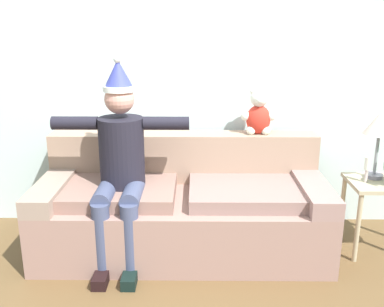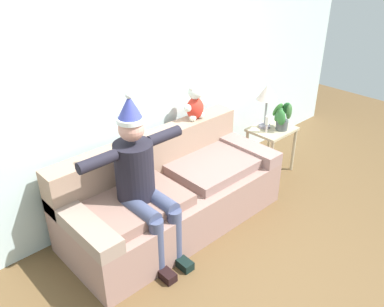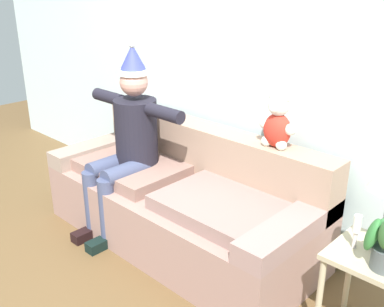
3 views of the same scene
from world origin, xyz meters
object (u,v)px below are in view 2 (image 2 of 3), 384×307
Objects in this scene: person_seated at (142,179)px; teddy_bear at (195,104)px; couch at (171,194)px; side_table at (271,136)px; table_lamp at (267,94)px; potted_plant at (282,116)px; candle_tall at (267,122)px.

person_seated is 1.20m from teddy_bear.
teddy_bear is at bearing 25.82° from couch.
couch is 1.56m from side_table.
teddy_bear is (0.62, 0.30, 0.70)m from couch.
person_seated reaches higher than table_lamp.
potted_plant reaches higher than side_table.
person_seated is 1.87m from candle_tall.
side_table is at bearing -2.06° from couch.
couch is 1.66m from potted_plant.
person_seated is 2.89× the size of table_lamp.
table_lamp is at bearing 1.16° from couch.
teddy_bear is at bearing 155.68° from potted_plant.
side_table is at bearing -64.12° from table_lamp.
table_lamp is at bearing 5.78° from person_seated.
candle_tall reaches higher than side_table.
table_lamp is (1.51, 0.03, 0.66)m from couch.
table_lamp is (0.89, -0.27, -0.04)m from teddy_bear.
side_table is 0.29m from potted_plant.
candle_tall is (1.41, -0.08, 0.37)m from couch.
couch is 0.66m from person_seated.
side_table is at bearing 118.84° from potted_plant.
table_lamp is 2.65× the size of candle_tall.
person_seated is 2.64× the size of side_table.
person_seated reaches higher than side_table.
teddy_bear is at bearing 23.51° from person_seated.
teddy_bear is 0.66× the size of side_table.
person_seated reaches higher than candle_tall.
table_lamp reaches higher than candle_tall.
potted_plant is (2.06, 0.02, -0.03)m from person_seated.
side_table is at bearing 7.88° from candle_tall.
potted_plant is (1.60, -0.14, 0.42)m from couch.
candle_tall is at bearing -172.12° from side_table.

